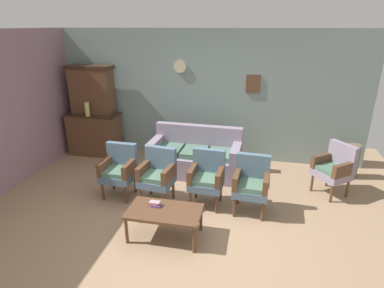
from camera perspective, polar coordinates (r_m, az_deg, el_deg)
name	(u,v)px	position (r m, az deg, el deg)	size (l,w,h in m)	color
ground_plane	(179,223)	(4.81, -2.37, -14.07)	(7.68, 7.68, 0.00)	#997A5B
wall_back_with_decor	(209,96)	(6.67, 3.06, 8.70)	(6.40, 0.09, 2.70)	gray
side_cabinet	(95,134)	(7.38, -17.22, 1.82)	(1.16, 0.55, 0.93)	brown
cabinet_upper_hutch	(92,89)	(7.20, -17.76, 9.45)	(0.99, 0.38, 1.03)	brown
vase_on_cabinet	(87,109)	(7.05, -18.51, 6.02)	(0.10, 0.10, 0.29)	#C8BB66
floral_couch	(195,157)	(6.15, 0.63, -2.41)	(1.77, 0.86, 0.90)	gray
armchair_by_doorway	(119,168)	(5.42, -13.12, -4.34)	(0.53, 0.50, 0.90)	slate
armchair_near_cabinet	(158,173)	(5.14, -6.27, -5.29)	(0.57, 0.54, 0.90)	slate
armchair_row_middle	(207,176)	(5.03, 2.72, -5.83)	(0.54, 0.51, 0.90)	slate
armchair_near_couch_end	(251,182)	(4.92, 10.74, -6.81)	(0.55, 0.52, 0.90)	slate
wingback_chair_by_fireplace	(334,167)	(5.84, 24.48, -3.84)	(0.71, 0.71, 0.90)	gray
coffee_table	(164,213)	(4.35, -5.04, -12.39)	(1.00, 0.56, 0.42)	brown
book_stack_on_table	(155,204)	(4.41, -6.70, -10.77)	(0.16, 0.10, 0.06)	#63448E
floor_vase_by_wall	(352,161)	(6.70, 27.02, -2.77)	(0.25, 0.25, 0.66)	brown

